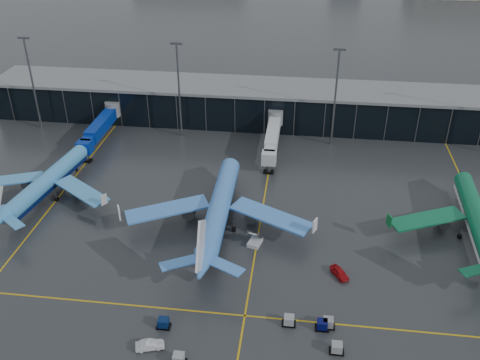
# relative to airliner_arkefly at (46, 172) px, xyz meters

# --- Properties ---
(ground) EXTENTS (600.00, 600.00, 0.00)m
(ground) POSITION_rel_airliner_arkefly_xyz_m (37.11, -16.41, -5.90)
(ground) COLOR #282B2D
(ground) RESTS_ON ground
(terminal_pier) EXTENTS (142.00, 17.00, 10.70)m
(terminal_pier) POSITION_rel_airliner_arkefly_xyz_m (37.11, 45.59, -0.48)
(terminal_pier) COLOR black
(terminal_pier) RESTS_ON ground
(jet_bridges) EXTENTS (94.00, 27.50, 7.20)m
(jet_bridges) POSITION_rel_airliner_arkefly_xyz_m (2.11, 26.58, -1.35)
(jet_bridges) COLOR #595B60
(jet_bridges) RESTS_ON ground
(flood_masts) EXTENTS (203.00, 0.50, 25.50)m
(flood_masts) POSITION_rel_airliner_arkefly_xyz_m (42.11, 33.59, 7.91)
(flood_masts) COLOR #595B60
(flood_masts) RESTS_ON ground
(taxi_lines) EXTENTS (220.00, 120.00, 0.02)m
(taxi_lines) POSITION_rel_airliner_arkefly_xyz_m (47.11, -5.80, -5.89)
(taxi_lines) COLOR gold
(taxi_lines) RESTS_ON ground
(airliner_arkefly) EXTENTS (38.56, 42.57, 11.80)m
(airliner_arkefly) POSITION_rel_airliner_arkefly_xyz_m (0.00, 0.00, 0.00)
(airliner_arkefly) COLOR #4399DE
(airliner_arkefly) RESTS_ON ground
(airliner_klm_near) EXTENTS (39.85, 45.24, 13.76)m
(airliner_klm_near) POSITION_rel_airliner_arkefly_xyz_m (39.05, -6.30, 0.98)
(airliner_klm_near) COLOR #4588E4
(airliner_klm_near) RESTS_ON ground
(airliner_aer_lingus) EXTENTS (37.49, 42.17, 12.43)m
(airliner_aer_lingus) POSITION_rel_airliner_arkefly_xyz_m (89.13, -3.38, 0.31)
(airliner_aer_lingus) COLOR #0C673F
(airliner_aer_lingus) RESTS_ON ground
(baggage_carts) EXTENTS (29.07, 11.43, 1.70)m
(baggage_carts) POSITION_rel_airliner_arkefly_xyz_m (51.52, -35.34, -5.14)
(baggage_carts) COLOR black
(baggage_carts) RESTS_ON ground
(mobile_airstair) EXTENTS (2.96, 3.66, 3.45)m
(mobile_airstair) POSITION_rel_airliner_arkefly_xyz_m (46.77, -12.18, -5.13)
(mobile_airstair) COLOR silver
(mobile_airstair) RESTS_ON ground
(service_van_red) EXTENTS (3.72, 4.60, 1.47)m
(service_van_red) POSITION_rel_airliner_arkefly_xyz_m (62.59, -19.54, -5.16)
(service_van_red) COLOR #AD0D12
(service_van_red) RESTS_ON ground
(service_van_white) EXTENTS (4.53, 2.72, 1.41)m
(service_van_white) POSITION_rel_airliner_arkefly_xyz_m (33.77, -39.97, -5.19)
(service_van_white) COLOR silver
(service_van_white) RESTS_ON ground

